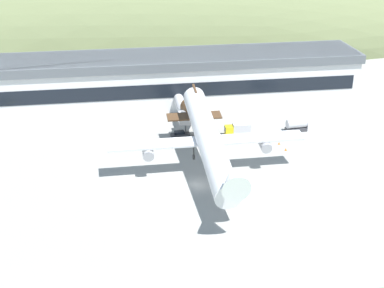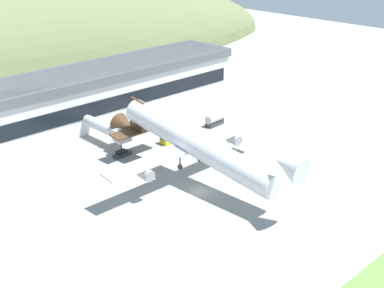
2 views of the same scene
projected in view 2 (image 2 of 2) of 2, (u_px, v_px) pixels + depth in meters
ground_plane at (200, 192)px, 104.95m from camera, size 370.82×370.82×0.00m
terminal_building at (68, 97)px, 135.53m from camera, size 103.34×17.78×13.78m
jetway_0 at (108, 129)px, 125.51m from camera, size 3.38×15.69×5.43m
cargo_airplane at (193, 144)px, 106.78m from camera, size 41.23×51.45×11.03m
service_car_0 at (122, 154)px, 120.65m from camera, size 4.67×2.06×1.45m
fuel_truck at (217, 119)px, 139.19m from camera, size 7.86×2.79×3.09m
box_truck at (173, 136)px, 128.24m from camera, size 6.26×2.45×3.09m
traffic_cone_0 at (229, 142)px, 128.05m from camera, size 0.52×0.52×0.58m
traffic_cone_1 at (217, 138)px, 130.00m from camera, size 0.52×0.52×0.58m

